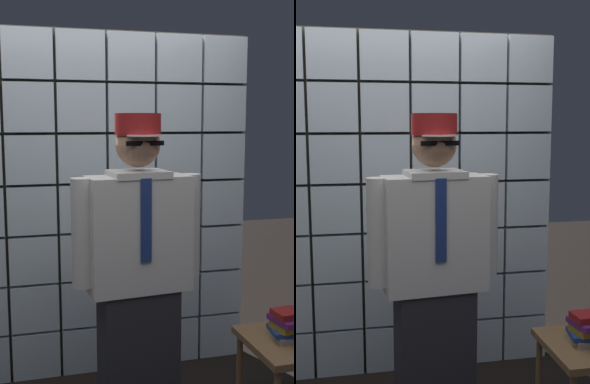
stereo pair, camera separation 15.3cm
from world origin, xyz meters
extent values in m
cube|color=silver|center=(-0.33, 1.29, 0.16)|extent=(0.32, 0.08, 0.32)
cube|color=silver|center=(0.00, 1.29, 0.16)|extent=(0.32, 0.08, 0.32)
cube|color=silver|center=(0.33, 1.29, 0.16)|extent=(0.32, 0.08, 0.32)
cube|color=silver|center=(0.67, 1.29, 0.16)|extent=(0.32, 0.08, 0.32)
cube|color=silver|center=(1.00, 1.29, 0.16)|extent=(0.32, 0.08, 0.32)
cube|color=silver|center=(-0.33, 1.29, 0.49)|extent=(0.32, 0.08, 0.32)
cube|color=silver|center=(0.00, 1.29, 0.49)|extent=(0.32, 0.08, 0.32)
cube|color=silver|center=(0.33, 1.29, 0.49)|extent=(0.32, 0.08, 0.32)
cube|color=silver|center=(0.67, 1.29, 0.49)|extent=(0.32, 0.08, 0.32)
cube|color=silver|center=(1.00, 1.29, 0.49)|extent=(0.32, 0.08, 0.32)
cube|color=silver|center=(-0.33, 1.29, 0.83)|extent=(0.32, 0.08, 0.32)
cube|color=silver|center=(0.00, 1.29, 0.83)|extent=(0.32, 0.08, 0.32)
cube|color=silver|center=(0.33, 1.29, 0.83)|extent=(0.32, 0.08, 0.32)
cube|color=silver|center=(0.67, 1.29, 0.83)|extent=(0.32, 0.08, 0.32)
cube|color=silver|center=(1.00, 1.29, 0.83)|extent=(0.32, 0.08, 0.32)
cube|color=silver|center=(-0.33, 1.29, 1.16)|extent=(0.32, 0.08, 0.32)
cube|color=silver|center=(0.00, 1.29, 1.16)|extent=(0.32, 0.08, 0.32)
cube|color=silver|center=(0.33, 1.29, 1.16)|extent=(0.32, 0.08, 0.32)
cube|color=silver|center=(0.67, 1.29, 1.16)|extent=(0.32, 0.08, 0.32)
cube|color=silver|center=(1.00, 1.29, 1.16)|extent=(0.32, 0.08, 0.32)
cube|color=silver|center=(-0.33, 1.29, 1.49)|extent=(0.32, 0.08, 0.32)
cube|color=silver|center=(0.00, 1.29, 1.49)|extent=(0.32, 0.08, 0.32)
cube|color=silver|center=(0.33, 1.29, 1.49)|extent=(0.32, 0.08, 0.32)
cube|color=silver|center=(0.67, 1.29, 1.49)|extent=(0.32, 0.08, 0.32)
cube|color=silver|center=(1.00, 1.29, 1.49)|extent=(0.32, 0.08, 0.32)
cube|color=silver|center=(-0.33, 1.29, 1.83)|extent=(0.32, 0.08, 0.32)
cube|color=silver|center=(0.00, 1.29, 1.83)|extent=(0.32, 0.08, 0.32)
cube|color=silver|center=(0.33, 1.29, 1.83)|extent=(0.32, 0.08, 0.32)
cube|color=silver|center=(0.67, 1.29, 1.83)|extent=(0.32, 0.08, 0.32)
cube|color=silver|center=(1.00, 1.29, 1.83)|extent=(0.32, 0.08, 0.32)
cube|color=silver|center=(-0.33, 1.29, 2.16)|extent=(0.32, 0.08, 0.32)
cube|color=silver|center=(0.00, 1.29, 2.16)|extent=(0.32, 0.08, 0.32)
cube|color=silver|center=(0.33, 1.29, 2.16)|extent=(0.32, 0.08, 0.32)
cube|color=silver|center=(0.67, 1.29, 2.16)|extent=(0.32, 0.08, 0.32)
cube|color=silver|center=(1.00, 1.29, 2.16)|extent=(0.32, 0.08, 0.32)
cube|color=#4C4438|center=(0.00, 1.34, 1.16)|extent=(2.36, 0.02, 2.36)
cube|color=#28282D|center=(0.18, 0.44, 0.43)|extent=(0.43, 0.25, 0.85)
cube|color=silver|center=(0.18, 0.44, 1.16)|extent=(0.55, 0.28, 0.61)
cube|color=navy|center=(0.19, 0.32, 1.25)|extent=(0.06, 0.02, 0.42)
cube|color=silver|center=(0.18, 0.44, 1.47)|extent=(0.32, 0.27, 0.04)
sphere|color=#A87A5B|center=(0.18, 0.44, 1.62)|extent=(0.23, 0.23, 0.23)
ellipsoid|color=black|center=(0.18, 0.39, 1.58)|extent=(0.16, 0.09, 0.10)
cube|color=black|center=(0.19, 0.34, 1.63)|extent=(0.20, 0.03, 0.02)
cylinder|color=white|center=(0.19, 0.36, 1.67)|extent=(0.19, 0.19, 0.01)
cylinder|color=maroon|center=(0.18, 0.44, 1.72)|extent=(0.24, 0.24, 0.11)
cylinder|color=silver|center=(0.48, 0.47, 1.18)|extent=(0.12, 0.12, 0.56)
cylinder|color=silver|center=(-0.12, 0.42, 1.18)|extent=(0.12, 0.12, 0.56)
cube|color=brown|center=(1.03, 0.30, 0.52)|extent=(0.52, 0.52, 0.04)
cylinder|color=brown|center=(0.81, 0.52, 0.25)|extent=(0.04, 0.04, 0.50)
cube|color=gray|center=(1.03, 0.30, 0.56)|extent=(0.25, 0.14, 0.03)
cube|color=navy|center=(1.02, 0.31, 0.59)|extent=(0.27, 0.21, 0.03)
cube|color=maroon|center=(1.03, 0.30, 0.69)|extent=(0.24, 0.15, 0.04)
camera|label=1|loc=(-0.44, -2.06, 1.74)|focal=47.28mm
camera|label=2|loc=(-0.29, -2.10, 1.74)|focal=47.28mm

